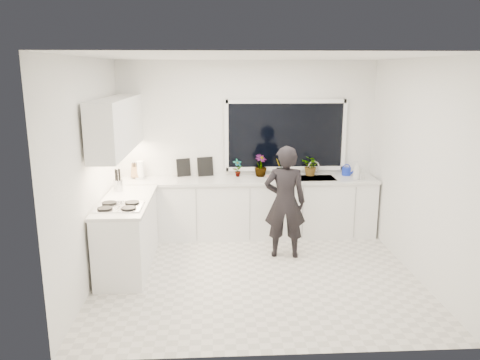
{
  "coord_description": "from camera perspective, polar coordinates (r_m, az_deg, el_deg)",
  "views": [
    {
      "loc": [
        -0.51,
        -5.53,
        2.55
      ],
      "look_at": [
        -0.19,
        0.4,
        1.15
      ],
      "focal_mm": 35.0,
      "sensor_mm": 36.0,
      "label": 1
    }
  ],
  "objects": [
    {
      "name": "sink",
      "position": [
        7.35,
        9.24,
        -0.13
      ],
      "size": [
        0.58,
        0.42,
        0.14
      ],
      "primitive_type": "cube",
      "color": "silver",
      "rests_on": "countertop_back"
    },
    {
      "name": "base_cabinets_left",
      "position": [
        6.36,
        -13.51,
        -6.51
      ],
      "size": [
        0.58,
        1.6,
        0.88
      ],
      "primitive_type": "cube",
      "color": "white",
      "rests_on": "floor"
    },
    {
      "name": "picture_frame_small",
      "position": [
        7.38,
        -4.25,
        1.65
      ],
      "size": [
        0.25,
        0.09,
        0.3
      ],
      "primitive_type": "cube",
      "rotation": [
        0.0,
        0.0,
        0.28
      ],
      "color": "black",
      "rests_on": "countertop_back"
    },
    {
      "name": "person",
      "position": [
        6.45,
        5.5,
        -2.69
      ],
      "size": [
        0.61,
        0.44,
        1.57
      ],
      "primitive_type": "imported",
      "rotation": [
        0.0,
        0.0,
        3.02
      ],
      "color": "black",
      "rests_on": "floor"
    },
    {
      "name": "countertop_left",
      "position": [
        6.22,
        -13.74,
        -2.52
      ],
      "size": [
        0.62,
        1.6,
        0.04
      ],
      "primitive_type": "cube",
      "color": "silver",
      "rests_on": "base_cabinets_left"
    },
    {
      "name": "window",
      "position": [
        7.41,
        5.57,
        5.44
      ],
      "size": [
        1.8,
        0.02,
        1.0
      ],
      "primitive_type": "cube",
      "color": "black",
      "rests_on": "wall_back"
    },
    {
      "name": "pizza",
      "position": [
        7.21,
        5.06,
        0.4
      ],
      "size": [
        0.47,
        0.39,
        0.01
      ],
      "primitive_type": "cube",
      "rotation": [
        0.0,
        0.0,
        0.27
      ],
      "color": "#B0171C",
      "rests_on": "pizza_tray"
    },
    {
      "name": "utensil_crock",
      "position": [
        6.66,
        -14.62,
        -0.65
      ],
      "size": [
        0.13,
        0.13,
        0.16
      ],
      "primitive_type": "cylinder",
      "rotation": [
        0.0,
        0.0,
        -0.01
      ],
      "color": "#B7B6BB",
      "rests_on": "countertop_left"
    },
    {
      "name": "countertop_back",
      "position": [
        7.19,
        1.05,
        -0.02
      ],
      "size": [
        3.94,
        0.62,
        0.04
      ],
      "primitive_type": "cube",
      "color": "silver",
      "rests_on": "base_cabinets_back"
    },
    {
      "name": "wall_right",
      "position": [
        6.2,
        20.96,
        1.21
      ],
      "size": [
        0.02,
        3.5,
        2.7
      ],
      "primitive_type": "cube",
      "color": "white",
      "rests_on": "ground"
    },
    {
      "name": "watering_can",
      "position": [
        7.6,
        12.84,
        1.05
      ],
      "size": [
        0.18,
        0.18,
        0.13
      ],
      "primitive_type": "cylinder",
      "rotation": [
        0.0,
        0.0,
        0.32
      ],
      "color": "#142DC3",
      "rests_on": "countertop_back"
    },
    {
      "name": "herb_plants",
      "position": [
        7.38,
        5.68,
        1.69
      ],
      "size": [
        1.44,
        0.38,
        0.34
      ],
      "color": "#26662D",
      "rests_on": "countertop_back"
    },
    {
      "name": "faucet",
      "position": [
        7.51,
        8.96,
        1.41
      ],
      "size": [
        0.03,
        0.03,
        0.22
      ],
      "primitive_type": "cylinder",
      "color": "silver",
      "rests_on": "countertop_back"
    },
    {
      "name": "soap_bottles",
      "position": [
        7.33,
        14.17,
        1.06
      ],
      "size": [
        0.18,
        0.13,
        0.29
      ],
      "color": "#D8BF66",
      "rests_on": "countertop_back"
    },
    {
      "name": "stovetop",
      "position": [
        5.88,
        -14.56,
        -3.12
      ],
      "size": [
        0.56,
        0.48,
        0.03
      ],
      "primitive_type": "cube",
      "color": "black",
      "rests_on": "countertop_left"
    },
    {
      "name": "knife_block",
      "position": [
        7.39,
        -12.52,
        1.06
      ],
      "size": [
        0.15,
        0.13,
        0.22
      ],
      "primitive_type": "cube",
      "rotation": [
        0.0,
        0.0,
        -0.26
      ],
      "color": "olive",
      "rests_on": "countertop_back"
    },
    {
      "name": "picture_frame_large",
      "position": [
        7.39,
        -6.9,
        1.53
      ],
      "size": [
        0.21,
        0.1,
        0.28
      ],
      "primitive_type": "cube",
      "rotation": [
        0.0,
        0.0,
        0.36
      ],
      "color": "black",
      "rests_on": "countertop_back"
    },
    {
      "name": "wall_back",
      "position": [
        7.41,
        0.89,
        3.94
      ],
      "size": [
        4.0,
        0.02,
        2.7
      ],
      "primitive_type": "cube",
      "color": "white",
      "rests_on": "ground"
    },
    {
      "name": "upper_cabinets",
      "position": [
        6.4,
        -14.71,
        6.55
      ],
      "size": [
        0.34,
        2.1,
        0.7
      ],
      "primitive_type": "cube",
      "color": "white",
      "rests_on": "wall_left"
    },
    {
      "name": "ceiling",
      "position": [
        5.56,
        2.25,
        14.89
      ],
      "size": [
        4.0,
        3.5,
        0.02
      ],
      "primitive_type": "cube",
      "color": "white",
      "rests_on": "wall_back"
    },
    {
      "name": "base_cabinets_back",
      "position": [
        7.31,
        1.03,
        -3.51
      ],
      "size": [
        3.92,
        0.58,
        0.88
      ],
      "primitive_type": "cube",
      "color": "white",
      "rests_on": "floor"
    },
    {
      "name": "wall_left",
      "position": [
        5.86,
        -17.86,
        0.78
      ],
      "size": [
        0.02,
        3.5,
        2.7
      ],
      "primitive_type": "cube",
      "color": "white",
      "rests_on": "ground"
    },
    {
      "name": "floor",
      "position": [
        6.12,
        2.01,
        -11.48
      ],
      "size": [
        4.0,
        3.5,
        0.02
      ],
      "primitive_type": "cube",
      "color": "beige",
      "rests_on": "ground"
    },
    {
      "name": "pizza_tray",
      "position": [
        7.21,
        5.06,
        0.26
      ],
      "size": [
        0.52,
        0.43,
        0.03
      ],
      "primitive_type": "cube",
      "rotation": [
        0.0,
        0.0,
        0.27
      ],
      "color": "silver",
      "rests_on": "countertop_back"
    },
    {
      "name": "paper_towel_roll",
      "position": [
        7.33,
        -12.01,
        1.16
      ],
      "size": [
        0.13,
        0.13,
        0.26
      ],
      "primitive_type": "cylinder",
      "rotation": [
        0.0,
        0.0,
        -0.2
      ],
      "color": "white",
      "rests_on": "countertop_back"
    }
  ]
}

